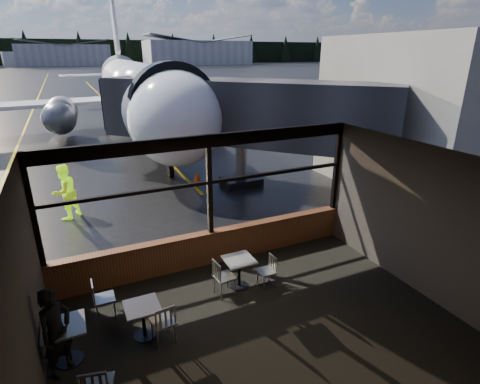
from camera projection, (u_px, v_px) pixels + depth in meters
ground_plane at (71, 72)px, 112.32m from camera, size 520.00×520.00×0.00m
carpet_floor at (264, 332)px, 7.59m from camera, size 8.00×6.00×0.01m
ceiling at (269, 167)px, 6.38m from camera, size 8.00×6.00×0.04m
wall_left at (23, 316)px, 5.42m from camera, size 0.04×6.00×3.50m
wall_right at (420, 220)px, 8.56m from camera, size 0.04×6.00×3.50m
wall_back at (387, 375)px, 4.43m from camera, size 8.00×0.04×3.50m
window_sill at (211, 248)px, 9.99m from camera, size 8.00×0.28×0.90m
window_header at (208, 141)px, 8.98m from camera, size 8.00×0.18×0.30m
mullion_left at (32, 212)px, 7.84m from camera, size 0.12×0.12×2.60m
mullion_centre at (209, 186)px, 9.38m from camera, size 0.12×0.12×2.60m
mullion_right at (336, 167)px, 10.93m from camera, size 0.12×0.12×2.60m
window_transom at (209, 182)px, 9.35m from camera, size 8.00×0.10×0.08m
airliner at (133, 53)px, 25.66m from camera, size 31.58×37.03×10.74m
jet_bridge at (245, 125)px, 15.36m from camera, size 9.54×11.67×5.09m
cafe_table_near at (239, 273)px, 8.99m from camera, size 0.68×0.68×0.75m
cafe_table_mid at (144, 321)px, 7.39m from camera, size 0.66×0.66×0.72m
cafe_table_left at (67, 344)px, 6.76m from camera, size 0.72×0.72×0.80m
chair_near_e at (266, 272)px, 8.99m from camera, size 0.45×0.45×0.80m
chair_near_w at (224, 277)px, 8.65m from camera, size 0.56×0.56×0.93m
chair_mid_s at (163, 322)px, 7.23m from camera, size 0.55×0.55×0.91m
chair_mid_w at (104, 299)px, 7.92m from camera, size 0.49×0.49×0.89m
passenger at (57, 332)px, 6.39m from camera, size 0.73×0.72×1.70m
ground_crew at (65, 192)px, 12.59m from camera, size 1.16×1.14×1.89m
cone_nose at (197, 177)px, 16.48m from camera, size 0.32×0.32×0.45m
terminal_annex at (419, 114)px, 15.16m from camera, size 5.00×7.00×6.00m
hangar_mid at (64, 54)px, 165.92m from camera, size 38.00×15.00×10.00m
hangar_right at (198, 52)px, 183.14m from camera, size 50.00×20.00×12.00m
fuel_tank_b at (13, 59)px, 156.22m from camera, size 8.00×8.00×6.00m
fuel_tank_c at (40, 59)px, 160.15m from camera, size 8.00×8.00×6.00m
treeline at (63, 52)px, 186.86m from camera, size 360.00×3.00×12.00m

